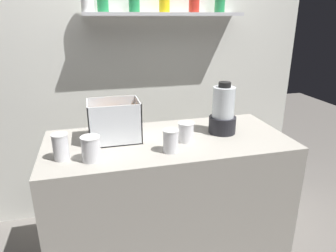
% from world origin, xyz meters
% --- Properties ---
extents(counter, '(1.40, 0.64, 0.90)m').
position_xyz_m(counter, '(0.00, 0.00, 0.45)').
color(counter, '#9E998E').
rests_on(counter, ground_plane).
extents(back_wall_unit, '(2.60, 0.24, 2.50)m').
position_xyz_m(back_wall_unit, '(0.00, 0.77, 1.26)').
color(back_wall_unit, silver).
rests_on(back_wall_unit, ground_plane).
extents(carrot_display_bin, '(0.28, 0.21, 0.23)m').
position_xyz_m(carrot_display_bin, '(-0.30, 0.07, 0.98)').
color(carrot_display_bin, white).
rests_on(carrot_display_bin, counter).
extents(blender_pitcher, '(0.16, 0.16, 0.31)m').
position_xyz_m(blender_pitcher, '(0.35, 0.02, 1.03)').
color(blender_pitcher, black).
rests_on(blender_pitcher, counter).
extents(juice_cup_mango_far_left, '(0.08, 0.08, 0.13)m').
position_xyz_m(juice_cup_mango_far_left, '(-0.58, -0.12, 0.96)').
color(juice_cup_mango_far_left, white).
rests_on(juice_cup_mango_far_left, counter).
extents(juice_cup_orange_left, '(0.10, 0.10, 0.13)m').
position_xyz_m(juice_cup_orange_left, '(-0.43, -0.18, 0.96)').
color(juice_cup_orange_left, white).
rests_on(juice_cup_orange_left, counter).
extents(juice_cup_orange_middle, '(0.08, 0.08, 0.12)m').
position_xyz_m(juice_cup_orange_middle, '(-0.03, -0.17, 0.96)').
color(juice_cup_orange_middle, white).
rests_on(juice_cup_orange_middle, counter).
extents(juice_cup_carrot_right, '(0.09, 0.09, 0.11)m').
position_xyz_m(juice_cup_carrot_right, '(0.09, -0.06, 0.95)').
color(juice_cup_carrot_right, white).
rests_on(juice_cup_carrot_right, counter).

